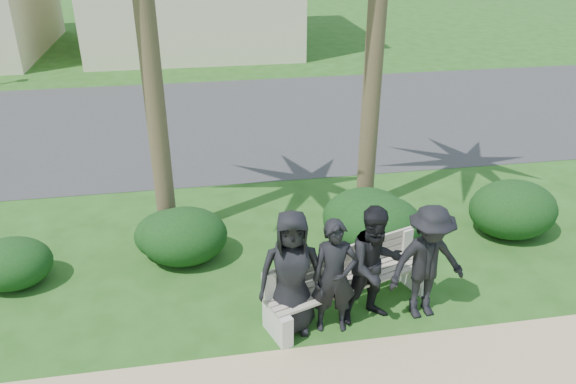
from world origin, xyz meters
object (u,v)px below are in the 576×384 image
object	(u,v)px
man_a	(291,273)
man_d	(428,263)
park_bench	(350,285)
man_b	(334,277)
man_c	(375,266)

from	to	relation	value
man_a	man_d	xyz separation A→B (m)	(1.84, -0.03, -0.03)
park_bench	man_d	size ratio (longest dim) A/B	1.56
man_b	man_c	size ratio (longest dim) A/B	0.95
park_bench	man_d	bearing A→B (deg)	-36.40
man_d	man_a	bearing A→B (deg)	172.79
man_a	man_b	xyz separation A→B (m)	(0.55, -0.10, -0.06)
man_a	man_c	bearing A→B (deg)	5.55
man_b	man_c	bearing A→B (deg)	16.47
park_bench	man_c	bearing A→B (deg)	-65.80
man_a	man_d	world-z (taller)	man_a
man_a	man_d	distance (m)	1.84
park_bench	man_b	size ratio (longest dim) A/B	1.62
man_c	man_d	size ratio (longest dim) A/B	1.02
man_b	man_a	bearing A→B (deg)	176.84
park_bench	man_a	world-z (taller)	man_a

